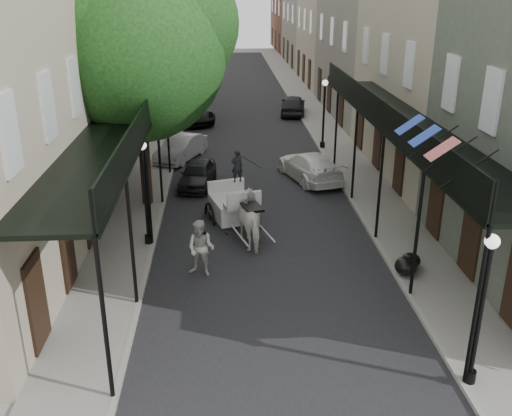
{
  "coord_description": "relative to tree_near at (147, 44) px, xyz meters",
  "views": [
    {
      "loc": [
        -1.44,
        -12.39,
        8.67
      ],
      "look_at": [
        -0.36,
        5.37,
        1.6
      ],
      "focal_mm": 40.0,
      "sensor_mm": 36.0,
      "label": 1
    }
  ],
  "objects": [
    {
      "name": "ground",
      "position": [
        4.2,
        -10.18,
        -6.49
      ],
      "size": [
        140.0,
        140.0,
        0.0
      ],
      "primitive_type": "plane",
      "color": "gray",
      "rests_on": "ground"
    },
    {
      "name": "road",
      "position": [
        4.2,
        9.82,
        -6.48
      ],
      "size": [
        8.0,
        90.0,
        0.01
      ],
      "primitive_type": "cube",
      "color": "black",
      "rests_on": "ground"
    },
    {
      "name": "sidewalk_left",
      "position": [
        -0.8,
        9.82,
        -6.43
      ],
      "size": [
        2.2,
        90.0,
        0.12
      ],
      "primitive_type": "cube",
      "color": "gray",
      "rests_on": "ground"
    },
    {
      "name": "sidewalk_right",
      "position": [
        9.2,
        9.82,
        -6.43
      ],
      "size": [
        2.2,
        90.0,
        0.12
      ],
      "primitive_type": "cube",
      "color": "gray",
      "rests_on": "ground"
    },
    {
      "name": "building_row_left",
      "position": [
        -4.4,
        19.82,
        -1.24
      ],
      "size": [
        5.0,
        80.0,
        10.5
      ],
      "primitive_type": "cube",
      "color": "#A19681",
      "rests_on": "ground"
    },
    {
      "name": "building_row_right",
      "position": [
        12.8,
        19.82,
        -1.24
      ],
      "size": [
        5.0,
        80.0,
        10.5
      ],
      "primitive_type": "cube",
      "color": "slate",
      "rests_on": "ground"
    },
    {
      "name": "gallery_left",
      "position": [
        -0.59,
        -3.2,
        -2.44
      ],
      "size": [
        2.2,
        18.05,
        4.88
      ],
      "color": "black",
      "rests_on": "sidewalk_left"
    },
    {
      "name": "gallery_right",
      "position": [
        8.99,
        -3.2,
        -2.44
      ],
      "size": [
        2.2,
        18.05,
        4.88
      ],
      "color": "black",
      "rests_on": "sidewalk_right"
    },
    {
      "name": "tree_near",
      "position": [
        0.0,
        0.0,
        0.0
      ],
      "size": [
        7.31,
        6.8,
        9.63
      ],
      "color": "#382619",
      "rests_on": "sidewalk_left"
    },
    {
      "name": "tree_far",
      "position": [
        -0.05,
        14.0,
        -0.65
      ],
      "size": [
        6.45,
        6.0,
        8.61
      ],
      "color": "#382619",
      "rests_on": "sidewalk_left"
    },
    {
      "name": "lamppost_right_near",
      "position": [
        8.3,
        -12.18,
        -4.44
      ],
      "size": [
        0.32,
        0.32,
        3.71
      ],
      "color": "black",
      "rests_on": "sidewalk_right"
    },
    {
      "name": "lamppost_left",
      "position": [
        0.1,
        -4.18,
        -4.44
      ],
      "size": [
        0.32,
        0.32,
        3.71
      ],
      "color": "black",
      "rests_on": "sidewalk_left"
    },
    {
      "name": "lamppost_right_far",
      "position": [
        8.3,
        7.82,
        -4.44
      ],
      "size": [
        0.32,
        0.32,
        3.71
      ],
      "color": "black",
      "rests_on": "sidewalk_right"
    },
    {
      "name": "horse",
      "position": [
        3.77,
        -4.18,
        -5.6
      ],
      "size": [
        1.51,
        2.3,
        1.78
      ],
      "primitive_type": "imported",
      "rotation": [
        0.0,
        0.0,
        3.42
      ],
      "color": "silver",
      "rests_on": "ground"
    },
    {
      "name": "carriage",
      "position": [
        3.0,
        -1.51,
        -5.33
      ],
      "size": [
        2.29,
        2.94,
        2.98
      ],
      "rotation": [
        0.0,
        0.0,
        0.28
      ],
      "color": "black",
      "rests_on": "ground"
    },
    {
      "name": "pedestrian_walking",
      "position": [
        2.02,
        -6.42,
        -5.56
      ],
      "size": [
        1.09,
        0.97,
        1.85
      ],
      "primitive_type": "imported",
      "rotation": [
        0.0,
        0.0,
        -0.36
      ],
      "color": "#B5B5AB",
      "rests_on": "ground"
    },
    {
      "name": "pedestrian_sidewalk_left",
      "position": [
        -1.48,
        10.1,
        -5.61
      ],
      "size": [
        1.07,
        0.76,
        1.51
      ],
      "primitive_type": "imported",
      "rotation": [
        0.0,
        0.0,
        3.36
      ],
      "color": "gray",
      "rests_on": "sidewalk_left"
    },
    {
      "name": "car_left_near",
      "position": [
        1.6,
        2.09,
        -5.9
      ],
      "size": [
        1.88,
        3.61,
        1.17
      ],
      "primitive_type": "imported",
      "rotation": [
        0.0,
        0.0,
        -0.15
      ],
      "color": "black",
      "rests_on": "ground"
    },
    {
      "name": "car_left_mid",
      "position": [
        0.6,
        6.3,
        -5.85
      ],
      "size": [
        2.77,
        4.11,
        1.28
      ],
      "primitive_type": "imported",
      "rotation": [
        0.0,
        0.0,
        -0.4
      ],
      "color": "#A9AAAF",
      "rests_on": "ground"
    },
    {
      "name": "car_left_far",
      "position": [
        0.6,
        14.88,
        -5.78
      ],
      "size": [
        3.96,
        5.63,
        1.43
      ],
      "primitive_type": "imported",
      "rotation": [
        0.0,
        0.0,
        0.35
      ],
      "color": "black",
      "rests_on": "ground"
    },
    {
      "name": "car_right_near",
      "position": [
        6.8,
        2.7,
        -5.83
      ],
      "size": [
        3.04,
        4.84,
        1.31
      ],
      "primitive_type": "imported",
      "rotation": [
        0.0,
        0.0,
        3.43
      ],
      "color": "white",
      "rests_on": "ground"
    },
    {
      "name": "car_right_far",
      "position": [
        7.74,
        16.8,
        -5.8
      ],
      "size": [
        2.19,
        4.25,
        1.38
      ],
      "primitive_type": "imported",
      "rotation": [
        0.0,
        0.0,
        3.0
      ],
      "color": "black",
      "rests_on": "ground"
    },
    {
      "name": "trash_bags",
      "position": [
        8.51,
        -6.86,
        -6.09
      ],
      "size": [
        0.97,
        1.12,
        0.6
      ],
      "color": "black",
      "rests_on": "sidewalk_right"
    }
  ]
}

